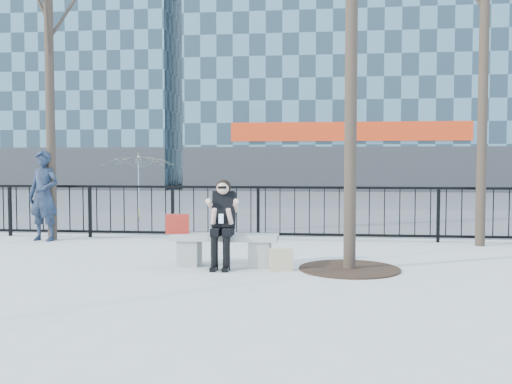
# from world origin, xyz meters

# --- Properties ---
(ground) EXTENTS (120.00, 120.00, 0.00)m
(ground) POSITION_xyz_m (0.00, 0.00, 0.00)
(ground) COLOR #A7A8A2
(ground) RESTS_ON ground
(street_surface) EXTENTS (60.00, 23.00, 0.01)m
(street_surface) POSITION_xyz_m (0.00, 15.00, 0.00)
(street_surface) COLOR #474747
(street_surface) RESTS_ON ground
(railing) EXTENTS (14.00, 0.06, 1.10)m
(railing) POSITION_xyz_m (0.00, 3.00, 0.55)
(railing) COLOR black
(railing) RESTS_ON ground
(building_left) EXTENTS (16.20, 10.20, 22.60)m
(building_left) POSITION_xyz_m (-15.00, 27.00, 11.30)
(building_left) COLOR slate
(building_left) RESTS_ON ground
(tree_left) EXTENTS (2.80, 2.80, 6.50)m
(tree_left) POSITION_xyz_m (-4.00, 2.50, 4.86)
(tree_left) COLOR black
(tree_left) RESTS_ON ground
(tree_grate) EXTENTS (1.50, 1.50, 0.02)m
(tree_grate) POSITION_xyz_m (1.90, -0.10, 0.01)
(tree_grate) COLOR black
(tree_grate) RESTS_ON ground
(bench_main) EXTENTS (1.65, 0.46, 0.49)m
(bench_main) POSITION_xyz_m (0.00, 0.00, 0.30)
(bench_main) COLOR gray
(bench_main) RESTS_ON ground
(seated_woman) EXTENTS (0.50, 0.64, 1.34)m
(seated_woman) POSITION_xyz_m (0.00, -0.16, 0.67)
(seated_woman) COLOR black
(seated_woman) RESTS_ON ground
(handbag) EXTENTS (0.39, 0.25, 0.30)m
(handbag) POSITION_xyz_m (-0.75, 0.02, 0.64)
(handbag) COLOR #B02115
(handbag) RESTS_ON bench_main
(shopping_bag) EXTENTS (0.36, 0.18, 0.32)m
(shopping_bag) POSITION_xyz_m (0.90, -0.29, 0.16)
(shopping_bag) COLOR beige
(shopping_bag) RESTS_ON ground
(standing_man) EXTENTS (0.75, 0.57, 1.83)m
(standing_man) POSITION_xyz_m (-4.10, 2.36, 0.92)
(standing_man) COLOR black
(standing_man) RESTS_ON ground
(vendor_umbrella) EXTENTS (2.25, 2.28, 1.85)m
(vendor_umbrella) POSITION_xyz_m (-3.50, 6.55, 0.93)
(vendor_umbrella) COLOR gold
(vendor_umbrella) RESTS_ON ground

